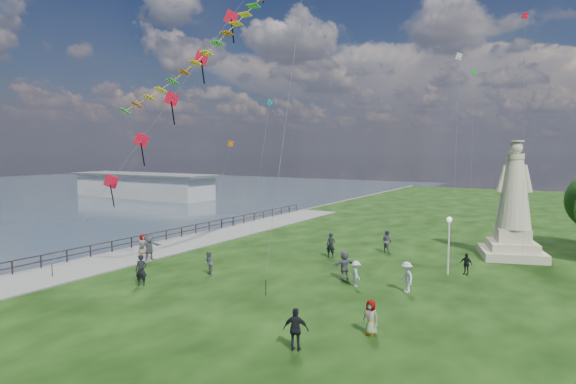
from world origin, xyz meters
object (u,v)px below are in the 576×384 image
Objects in this scene: pier_pavilion at (143,185)px; person_1 at (209,263)px; lamppost at (449,233)px; person_9 at (466,264)px; person_10 at (142,245)px; person_11 at (344,265)px; person_0 at (141,270)px; statue at (513,214)px; person_3 at (296,329)px; person_2 at (356,274)px; person_8 at (407,277)px; person_6 at (331,245)px; person_7 at (387,241)px; person_4 at (371,318)px; person_5 at (149,248)px.

pier_pavilion is 18.74× the size of person_1.
pier_pavilion is at bearing -178.68° from person_1.
lamppost is 2.70× the size of person_9.
person_10 is 16.80m from person_11.
lamppost is 2.01× the size of person_0.
statue is 24.36m from person_3.
person_2 is 0.87× the size of person_8.
lamppost is 23.12m from person_10.
person_1 is at bearing -38.51° from pier_pavilion.
person_2 is 0.83× the size of person_6.
pier_pavilion is 64.42m from person_11.
person_6 is 5.02m from person_7.
person_3 is at bearing -84.27° from person_9.
person_3 reaches higher than person_9.
person_11 is at bearing -92.07° from person_10.
person_4 is (14.92, -0.22, -0.17)m from person_0.
person_4 is at bearing -117.78° from statue.
person_6 is at bearing -5.45° from person_2.
person_5 is 1.08× the size of person_8.
pier_pavilion is at bearing 64.14° from person_5.
person_3 is 3.80m from person_4.
person_0 is (-15.56, -12.26, -1.85)m from lamppost.
statue is 4.98× the size of person_3.
person_7 is at bearing 32.79° from person_0.
person_9 is 24.20m from person_10.
statue is at bearing -138.96° from person_7.
lamppost is 2.08× the size of person_11.
statue is 27.52m from person_0.
pier_pavilion is at bearing -56.37° from person_3.
pier_pavilion is 67.66m from person_9.
person_11 is at bearing 113.43° from person_7.
pier_pavilion reaches higher than person_4.
person_8 is at bearing -48.53° from person_6.
person_6 is at bearing -166.89° from statue.
person_0 is 6.67m from person_5.
person_4 is 7.24m from person_8.
person_1 is (46.75, -37.20, -1.04)m from pier_pavilion.
person_6 is at bearing -28.81° from pier_pavilion.
person_7 is at bearing 98.31° from person_1.
statue is at bearing 19.66° from person_6.
person_7 is (-8.90, -3.21, -2.48)m from statue.
person_3 is 19.29m from person_5.
person_3 is 21.74m from person_10.
pier_pavilion reaches higher than person_10.
person_4 reaches higher than person_10.
statue reaches higher than person_1.
pier_pavilion is 16.01× the size of person_11.
pier_pavilion is 68.47m from person_8.
person_6 is 1.01× the size of person_11.
pier_pavilion is 73.06m from person_3.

